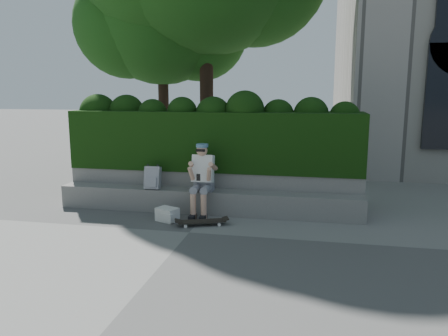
% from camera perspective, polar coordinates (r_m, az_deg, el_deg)
% --- Properties ---
extents(ground, '(80.00, 80.00, 0.00)m').
position_cam_1_polar(ground, '(7.50, -4.57, -8.39)').
color(ground, slate).
rests_on(ground, ground).
extents(bench_ledge, '(6.00, 0.45, 0.45)m').
position_cam_1_polar(bench_ledge, '(8.60, -2.29, -4.37)').
color(bench_ledge, gray).
rests_on(bench_ledge, ground).
extents(planter_wall, '(6.00, 0.50, 0.75)m').
position_cam_1_polar(planter_wall, '(9.01, -1.58, -2.70)').
color(planter_wall, gray).
rests_on(planter_wall, ground).
extents(hedge, '(6.00, 1.00, 1.20)m').
position_cam_1_polar(hedge, '(9.06, -1.29, 3.63)').
color(hedge, black).
rests_on(hedge, planter_wall).
extents(tree_right, '(4.33, 4.33, 6.85)m').
position_cam_1_polar(tree_right, '(14.24, -8.17, 19.38)').
color(tree_right, black).
rests_on(tree_right, ground).
extents(person, '(0.40, 0.76, 1.38)m').
position_cam_1_polar(person, '(8.32, -2.85, -1.15)').
color(person, gray).
rests_on(person, ground).
extents(skateboard, '(0.87, 0.50, 0.09)m').
position_cam_1_polar(skateboard, '(7.84, -2.91, -6.99)').
color(skateboard, black).
rests_on(skateboard, ground).
extents(backpack_plaid, '(0.31, 0.17, 0.45)m').
position_cam_1_polar(backpack_plaid, '(8.71, -9.30, -1.27)').
color(backpack_plaid, silver).
rests_on(backpack_plaid, bench_ledge).
extents(backpack_ground, '(0.46, 0.40, 0.25)m').
position_cam_1_polar(backpack_ground, '(8.15, -7.41, -6.03)').
color(backpack_ground, silver).
rests_on(backpack_ground, ground).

